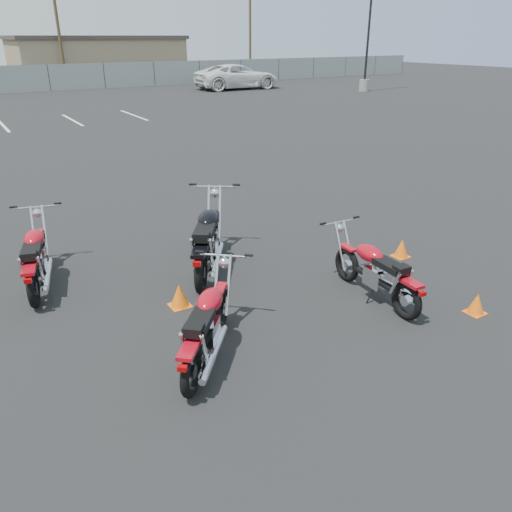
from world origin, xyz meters
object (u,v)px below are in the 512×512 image
motorcycle_second_black (208,240)px  motorcycle_third_red (208,326)px  white_van (237,69)px  motorcycle_front_red (36,258)px  motorcycle_rear_red (376,272)px

motorcycle_second_black → motorcycle_third_red: bearing=-117.1°
white_van → motorcycle_second_black: bearing=151.7°
motorcycle_front_red → white_van: white_van is taller
motorcycle_second_black → motorcycle_rear_red: 2.77m
motorcycle_front_red → motorcycle_third_red: bearing=-66.4°
motorcycle_third_red → motorcycle_front_red: bearing=113.6°
motorcycle_rear_red → motorcycle_front_red: bearing=143.4°
motorcycle_second_black → white_van: white_van is taller
motorcycle_rear_red → white_van: bearing=63.7°
motorcycle_third_red → motorcycle_rear_red: motorcycle_third_red is taller
motorcycle_third_red → motorcycle_rear_red: size_ratio=0.90×
motorcycle_second_black → motorcycle_third_red: size_ratio=1.26×
motorcycle_front_red → motorcycle_second_black: (2.54, -0.90, 0.07)m
motorcycle_second_black → white_van: size_ratio=0.31×
motorcycle_second_black → motorcycle_rear_red: bearing=-53.1°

